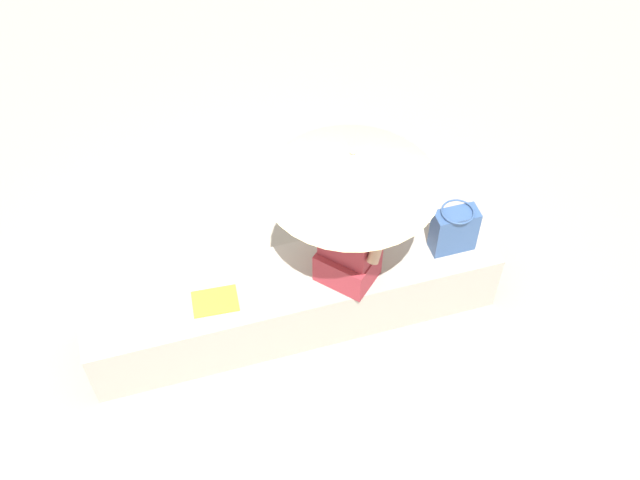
# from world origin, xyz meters

# --- Properties ---
(ground_plane) EXTENTS (14.00, 14.00, 0.00)m
(ground_plane) POSITION_xyz_m (0.00, 0.00, 0.00)
(ground_plane) COLOR #9E9384
(stone_bench) EXTENTS (2.67, 0.55, 0.46)m
(stone_bench) POSITION_xyz_m (0.00, 0.00, 0.23)
(stone_bench) COLOR #A8A093
(stone_bench) RESTS_ON ground
(person_seated) EXTENTS (0.46, 0.48, 0.90)m
(person_seated) POSITION_xyz_m (-0.33, 0.09, 0.85)
(person_seated) COLOR #992D38
(person_seated) RESTS_ON stone_bench
(parasol) EXTENTS (0.99, 0.99, 1.08)m
(parasol) POSITION_xyz_m (-0.33, 0.09, 1.40)
(parasol) COLOR #B7B7BC
(parasol) RESTS_ON stone_bench
(handbag_black) EXTENTS (0.28, 0.21, 0.34)m
(handbag_black) POSITION_xyz_m (-1.05, 0.05, 0.63)
(handbag_black) COLOR #335184
(handbag_black) RESTS_ON stone_bench
(magazine) EXTENTS (0.29, 0.22, 0.01)m
(magazine) POSITION_xyz_m (0.51, 0.06, 0.47)
(magazine) COLOR gold
(magazine) RESTS_ON stone_bench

